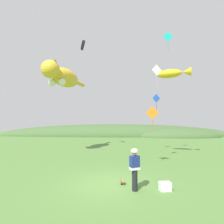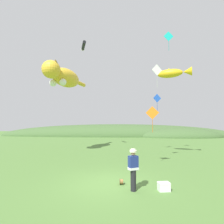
% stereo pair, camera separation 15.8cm
% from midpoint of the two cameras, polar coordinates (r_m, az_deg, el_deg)
% --- Properties ---
extents(ground_plane, '(120.00, 120.00, 0.00)m').
position_cam_midpoint_polar(ground_plane, '(9.00, -1.20, -22.41)').
color(ground_plane, '#517A38').
extents(distant_hill_ridge, '(56.85, 12.74, 5.61)m').
position_cam_midpoint_polar(distant_hill_ridge, '(41.85, 4.06, -7.84)').
color(distant_hill_ridge, '#426033').
rests_on(distant_hill_ridge, ground).
extents(festival_attendant, '(0.49, 0.41, 1.77)m').
position_cam_midpoint_polar(festival_attendant, '(7.94, 6.81, -17.73)').
color(festival_attendant, black).
rests_on(festival_attendant, ground).
extents(kite_spool, '(0.16, 0.28, 0.28)m').
position_cam_midpoint_polar(kite_spool, '(8.88, 2.89, -21.71)').
color(kite_spool, olive).
rests_on(kite_spool, ground).
extents(picnic_cooler, '(0.53, 0.40, 0.36)m').
position_cam_midpoint_polar(picnic_cooler, '(8.42, 16.39, -22.27)').
color(picnic_cooler, white).
rests_on(picnic_cooler, ground).
extents(kite_giant_cat, '(3.10, 7.14, 2.23)m').
position_cam_midpoint_polar(kite_giant_cat, '(18.90, -16.14, 11.03)').
color(kite_giant_cat, gold).
extents(kite_fish_windsock, '(2.91, 1.72, 0.87)m').
position_cam_midpoint_polar(kite_fish_windsock, '(16.33, 19.03, 11.89)').
color(kite_fish_windsock, gold).
extents(kite_tube_streamer, '(0.96, 1.98, 0.44)m').
position_cam_midpoint_polar(kite_tube_streamer, '(22.00, -9.77, 20.60)').
color(kite_tube_streamer, black).
extents(kite_diamond_teal, '(0.93, 0.11, 1.83)m').
position_cam_midpoint_polar(kite_diamond_teal, '(18.32, 17.54, 22.33)').
color(kite_diamond_teal, '#19BFBF').
extents(kite_diamond_white, '(0.81, 0.29, 1.75)m').
position_cam_midpoint_polar(kite_diamond_white, '(13.73, 14.08, 13.01)').
color(kite_diamond_white, white).
extents(kite_diamond_blue, '(0.88, 0.32, 1.83)m').
position_cam_midpoint_polar(kite_diamond_blue, '(18.90, 14.03, 4.30)').
color(kite_diamond_blue, blue).
extents(kite_diamond_orange, '(0.87, 0.31, 1.82)m').
position_cam_midpoint_polar(kite_diamond_orange, '(12.45, 12.67, -0.38)').
color(kite_diamond_orange, orange).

